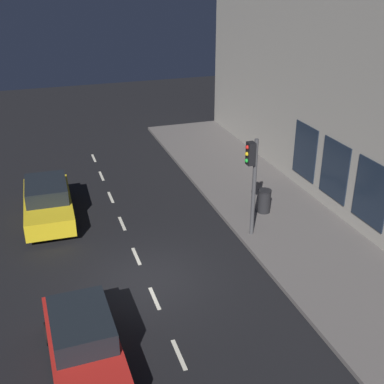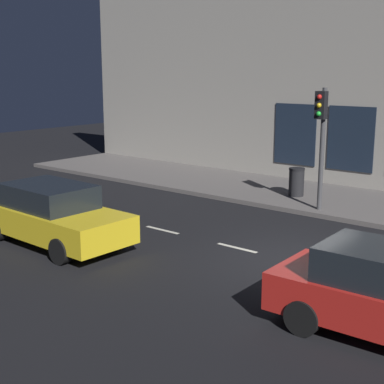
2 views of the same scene
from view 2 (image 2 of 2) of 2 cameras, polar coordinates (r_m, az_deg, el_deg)
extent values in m
plane|color=black|center=(13.66, 10.22, -6.99)|extent=(60.00, 60.00, 0.00)
cube|color=#192333|center=(21.70, 15.95, 5.26)|extent=(0.04, 1.82, 2.42)
cube|color=#192333|center=(22.71, 10.52, 5.83)|extent=(0.04, 1.82, 2.42)
cube|color=beige|center=(13.24, 14.03, -7.79)|extent=(0.12, 1.20, 0.01)
cube|color=beige|center=(14.45, 4.64, -5.72)|extent=(0.12, 1.20, 0.01)
cube|color=beige|center=(15.99, -3.06, -3.89)|extent=(0.12, 1.20, 0.01)
cube|color=beige|center=(17.78, -9.29, -2.36)|extent=(0.12, 1.20, 0.01)
cube|color=beige|center=(19.75, -14.33, -1.09)|extent=(0.12, 1.20, 0.01)
cube|color=beige|center=(21.86, -18.41, -0.06)|extent=(0.12, 1.20, 0.01)
cylinder|color=#424244|center=(17.79, 13.17, 4.23)|extent=(0.15, 0.15, 3.81)
cube|color=black|center=(17.47, 13.10, 8.67)|extent=(0.26, 0.32, 0.84)
sphere|color=red|center=(17.33, 12.94, 9.48)|extent=(0.15, 0.15, 0.15)
sphere|color=gold|center=(17.34, 12.89, 8.65)|extent=(0.15, 0.15, 0.15)
sphere|color=green|center=(17.36, 12.85, 7.82)|extent=(0.15, 0.15, 0.15)
cylinder|color=black|center=(11.34, 14.92, -9.63)|extent=(0.24, 0.65, 0.64)
cylinder|color=black|center=(10.01, 11.27, -12.51)|extent=(0.24, 0.65, 0.64)
cube|color=gold|center=(15.00, -13.94, -2.88)|extent=(1.96, 4.58, 0.70)
cube|color=black|center=(14.99, -14.48, -0.36)|extent=(1.68, 2.40, 0.60)
cylinder|color=black|center=(14.53, -7.88, -4.39)|extent=(0.24, 0.65, 0.64)
cylinder|color=black|center=(13.51, -13.35, -5.92)|extent=(0.24, 0.65, 0.64)
cylinder|color=black|center=(16.67, -14.31, -2.47)|extent=(0.24, 0.65, 0.64)
cylinder|color=black|center=(19.82, 10.65, 0.93)|extent=(0.53, 0.53, 0.93)
cylinder|color=black|center=(19.72, 10.71, 2.34)|extent=(0.56, 0.56, 0.06)
camera|label=1|loc=(12.26, 85.99, 26.05)|focal=46.36mm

